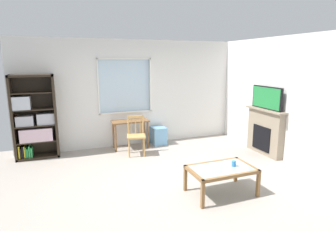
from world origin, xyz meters
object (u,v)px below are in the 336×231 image
Objects in this scene: wooden_chair at (136,135)px; bookshelf at (34,121)px; sippy_cup at (234,163)px; coffee_table at (221,171)px; plastic_drawer_unit at (159,136)px; tv at (267,98)px; desk_under_window at (130,126)px; fireplace at (265,131)px.

bookshelf is at bearing 163.82° from wooden_chair.
wooden_chair is 10.00× the size of sippy_cup.
plastic_drawer_unit is at bearing 91.10° from coffee_table.
tv is 10.21× the size of sippy_cup.
plastic_drawer_unit is (0.76, 0.05, -0.35)m from desk_under_window.
tv is at bearing -38.01° from plastic_drawer_unit.
bookshelf reaches higher than sippy_cup.
desk_under_window is 0.85× the size of coffee_table.
bookshelf reaches higher than tv.
fireplace is at bearing -37.76° from plastic_drawer_unit.
desk_under_window is at bearing 109.72° from sippy_cup.
tv is (-0.02, 0.00, 0.79)m from fireplace.
desk_under_window reaches higher than coffee_table.
sippy_cup is at bearing -143.03° from fireplace.
wooden_chair is at bearing 113.40° from sippy_cup.
fireplace reaches higher than wooden_chair.
sippy_cup is at bearing -43.36° from bookshelf.
wooden_chair is 1.98× the size of plastic_drawer_unit.
wooden_chair is 0.97m from plastic_drawer_unit.
bookshelf is 5.25m from tv.
sippy_cup is (0.28, -2.95, 0.27)m from plastic_drawer_unit.
tv is at bearing -20.33° from wooden_chair.
tv is (4.95, -1.66, 0.48)m from bookshelf.
plastic_drawer_unit is 0.40× the size of fireplace.
sippy_cup reaches higher than coffee_table.
wooden_chair is 3.00m from fireplace.
plastic_drawer_unit is at bearing 95.45° from sippy_cup.
desk_under_window is 1.98× the size of plastic_drawer_unit.
wooden_chair is at bearing -143.00° from plastic_drawer_unit.
tv is (2.05, -1.60, 1.10)m from plastic_drawer_unit.
bookshelf reaches higher than desk_under_window.
bookshelf is 4.24m from coffee_table.
fireplace reaches higher than sippy_cup.
wooden_chair reaches higher than coffee_table.
plastic_drawer_unit reaches higher than coffee_table.
bookshelf is 2.07× the size of wooden_chair.
fireplace reaches higher than coffee_table.
coffee_table is at bearing -88.90° from plastic_drawer_unit.
wooden_chair is 2.50m from coffee_table.
coffee_table is at bearing -74.25° from desk_under_window.
tv is at bearing -28.94° from desk_under_window.
sippy_cup is (-1.77, -1.35, -0.83)m from tv.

